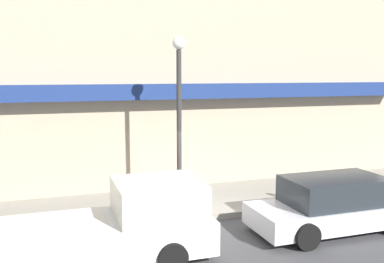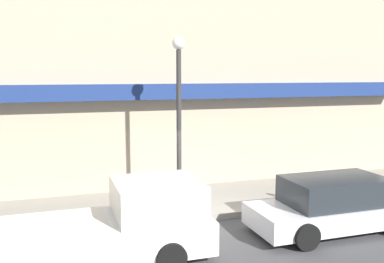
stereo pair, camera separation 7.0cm
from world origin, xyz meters
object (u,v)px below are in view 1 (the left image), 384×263
object	(u,v)px
parked_car	(334,205)
pickup_truck	(101,229)
street_lamp	(179,102)
fire_hydrant	(295,190)

from	to	relation	value
parked_car	pickup_truck	bearing A→B (deg)	179.83
parked_car	street_lamp	bearing A→B (deg)	146.15
pickup_truck	fire_hydrant	world-z (taller)	pickup_truck
pickup_truck	street_lamp	xyz separation A→B (m)	(2.50, 2.36, 2.56)
fire_hydrant	street_lamp	world-z (taller)	street_lamp
parked_car	fire_hydrant	bearing A→B (deg)	86.41
parked_car	fire_hydrant	world-z (taller)	parked_car
pickup_truck	street_lamp	world-z (taller)	street_lamp
pickup_truck	fire_hydrant	xyz separation A→B (m)	(6.16, 2.10, -0.22)
pickup_truck	parked_car	bearing A→B (deg)	-0.16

